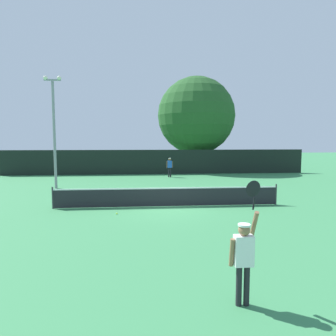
{
  "coord_description": "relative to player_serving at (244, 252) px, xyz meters",
  "views": [
    {
      "loc": [
        -1.22,
        -14.77,
        3.35
      ],
      "look_at": [
        0.23,
        2.63,
        1.7
      ],
      "focal_mm": 32.12,
      "sensor_mm": 36.0,
      "label": 1
    }
  ],
  "objects": [
    {
      "name": "tennis_net",
      "position": [
        -0.78,
        9.1,
        -0.6
      ],
      "size": [
        11.29,
        0.08,
        1.07
      ],
      "color": "#232328",
      "rests_on": "ground"
    },
    {
      "name": "player_serving",
      "position": [
        0.0,
        0.0,
        0.0
      ],
      "size": [
        0.67,
        0.4,
        2.53
      ],
      "color": "white",
      "rests_on": "ground"
    },
    {
      "name": "light_pole",
      "position": [
        -8.0,
        15.39,
        3.23
      ],
      "size": [
        1.18,
        0.28,
        7.59
      ],
      "color": "gray",
      "rests_on": "ground"
    },
    {
      "name": "large_tree",
      "position": [
        3.74,
        26.65,
        4.8
      ],
      "size": [
        8.26,
        8.26,
        10.06
      ],
      "color": "brown",
      "rests_on": "ground"
    },
    {
      "name": "ground_plane",
      "position": [
        -0.78,
        9.1,
        -1.12
      ],
      "size": [
        120.0,
        120.0,
        0.0
      ],
      "primitive_type": "plane",
      "color": "#387F4C"
    },
    {
      "name": "perimeter_fence",
      "position": [
        -0.78,
        23.39,
        0.07
      ],
      "size": [
        29.45,
        0.12,
        2.37
      ],
      "primitive_type": "cube",
      "color": "black",
      "rests_on": "ground"
    },
    {
      "name": "parked_car_mid",
      "position": [
        9.46,
        29.73,
        -0.34
      ],
      "size": [
        1.97,
        4.23,
        1.69
      ],
      "rotation": [
        0.0,
        0.0,
        0.02
      ],
      "color": "white",
      "rests_on": "ground"
    },
    {
      "name": "parked_car_near",
      "position": [
        -3.43,
        31.76,
        -0.34
      ],
      "size": [
        2.08,
        4.28,
        1.69
      ],
      "rotation": [
        0.0,
        0.0,
        -0.04
      ],
      "color": "navy",
      "rests_on": "ground"
    },
    {
      "name": "player_receiving",
      "position": [
        0.37,
        20.94,
        -0.06
      ],
      "size": [
        0.57,
        0.25,
        1.71
      ],
      "rotation": [
        0.0,
        0.0,
        3.14
      ],
      "color": "blue",
      "rests_on": "ground"
    },
    {
      "name": "tennis_ball",
      "position": [
        -3.19,
        7.73,
        -1.08
      ],
      "size": [
        0.07,
        0.07,
        0.07
      ],
      "primitive_type": "sphere",
      "color": "#CCE033",
      "rests_on": "ground"
    }
  ]
}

